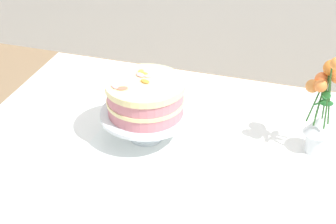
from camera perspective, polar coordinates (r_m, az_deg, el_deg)
The scene contains 5 objects.
dining_table at distance 1.66m, azimuth 1.42°, elevation -6.86°, with size 1.40×1.00×0.74m.
linen_napkin at distance 1.66m, azimuth -2.42°, elevation -2.84°, with size 0.32×0.32×0.00m, color white.
cake_stand at distance 1.62m, azimuth -2.49°, elevation -0.49°, with size 0.29×0.29×0.10m.
layer_cake at distance 1.58m, azimuth -2.55°, elevation 1.69°, with size 0.25×0.25×0.11m.
flower_vase at distance 1.59m, azimuth 16.74°, elevation 0.14°, with size 0.10×0.10×0.34m.
Camera 1 is at (0.34, -1.26, 1.71)m, focal length 54.48 mm.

